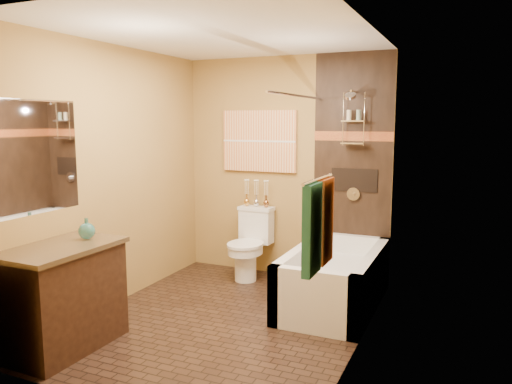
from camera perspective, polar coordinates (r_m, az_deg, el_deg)
The scene contains 23 objects.
floor at distance 4.66m, azimuth -3.44°, elevation -14.38°, with size 3.00×3.00×0.00m, color black.
wall_left at distance 5.00m, azimuth -15.91°, elevation 1.71°, with size 0.02×3.00×2.50m, color #A37E3F.
wall_right at distance 3.94m, azimuth 12.13°, elevation 0.15°, with size 0.02×3.00×2.50m, color #A37E3F.
wall_back at distance 5.70m, azimuth 3.35°, elevation 2.78°, with size 2.40×0.02×2.50m, color #A37E3F.
wall_front at distance 3.10m, azimuth -16.42°, elevation -2.16°, with size 2.40×0.02×2.50m, color #A37E3F.
ceiling at distance 4.36m, azimuth -3.74°, elevation 17.58°, with size 3.00×3.00×0.00m, color silver.
alcove_tile_back at distance 5.47m, azimuth 10.94°, elevation 2.41°, with size 0.85×0.01×2.50m, color black.
alcove_tile_right at distance 4.67m, azimuth 13.86°, elevation 1.34°, with size 0.01×1.50×2.50m, color black.
mosaic_band_back at distance 5.44m, azimuth 11.02°, elevation 6.28°, with size 0.85×0.01×0.10m, color maroon.
mosaic_band_right at distance 4.64m, azimuth 13.89°, elevation 5.89°, with size 0.01×1.50×0.10m, color maroon.
alcove_niche at distance 5.47m, azimuth 11.15°, elevation 1.35°, with size 0.50×0.01×0.25m, color black.
shower_fixtures at distance 5.33m, azimuth 11.06°, elevation 6.74°, with size 0.24×0.33×1.16m.
curtain_rod at distance 4.84m, azimuth 4.79°, elevation 10.92°, with size 0.03×0.03×1.55m, color silver.
towel_bar at distance 2.91m, azimuth 7.08°, elevation 1.45°, with size 0.02×0.02×0.55m, color silver.
towel_teal at distance 2.83m, azimuth 6.42°, elevation -4.27°, with size 0.05×0.22×0.52m, color #1F6867.
towel_rust at distance 3.08m, azimuth 7.87°, elevation -3.30°, with size 0.05×0.22×0.52m, color #94421A.
sunset_painting at distance 5.78m, azimuth 0.38°, elevation 5.84°, with size 0.90×0.04×0.70m, color orange.
vanity_mirror at distance 4.25m, azimuth -24.53°, elevation 3.57°, with size 0.01×1.00×0.90m, color white.
bathtub at distance 4.98m, azimuth 8.97°, elevation -10.27°, with size 0.80×1.50×0.55m.
toilet at distance 5.70m, azimuth -0.69°, elevation -5.87°, with size 0.41×0.60×0.79m.
vanity at distance 4.27m, azimuth -21.25°, elevation -11.09°, with size 0.59×0.95×0.83m.
teal_bottle at distance 4.28m, azimuth -18.79°, elevation -3.99°, with size 0.14×0.14×0.21m, color #267471, non-canonical shape.
bud_vases at distance 5.75m, azimuth 0.04°, elevation -0.06°, with size 0.31×0.07×0.31m.
Camera 1 is at (1.98, -3.82, 1.79)m, focal length 35.00 mm.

